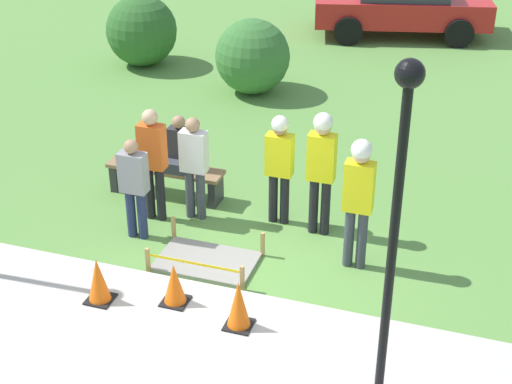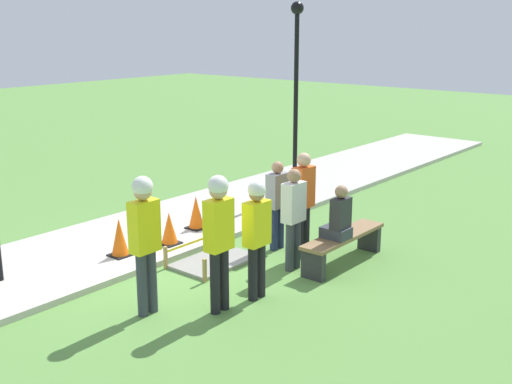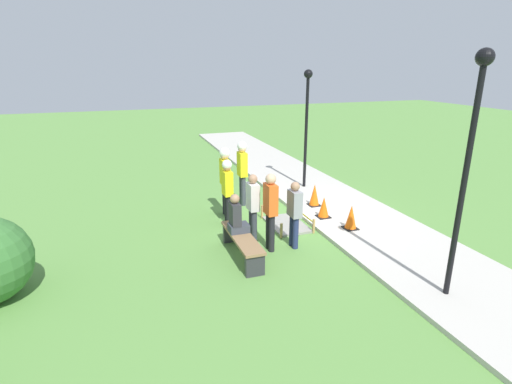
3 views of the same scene
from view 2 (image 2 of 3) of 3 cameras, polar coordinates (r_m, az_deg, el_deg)
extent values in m
plane|color=#5B8E42|center=(10.86, -7.83, -6.34)|extent=(60.00, 60.00, 0.00)
cube|color=#BCB7AD|center=(11.84, -12.36, -4.50)|extent=(28.00, 2.75, 0.10)
cube|color=gray|center=(10.80, -3.70, -6.18)|extent=(1.38, 0.89, 0.06)
cube|color=tan|center=(11.51, -2.96, -3.99)|extent=(0.05, 0.05, 0.38)
cube|color=tan|center=(10.59, -8.04, -5.80)|extent=(0.05, 0.05, 0.38)
cube|color=tan|center=(10.96, 0.46, -4.94)|extent=(0.05, 0.05, 0.38)
cube|color=tan|center=(10.00, -4.58, -6.98)|extent=(0.05, 0.05, 0.38)
cube|color=yellow|center=(11.01, -5.41, -4.39)|extent=(1.38, 0.00, 0.04)
cube|color=black|center=(12.31, -5.31, -3.16)|extent=(0.34, 0.34, 0.02)
cone|color=orange|center=(12.21, -5.35, -1.76)|extent=(0.29, 0.29, 0.61)
cube|color=black|center=(11.51, -7.67, -4.52)|extent=(0.34, 0.34, 0.02)
cone|color=orange|center=(11.42, -7.72, -3.15)|extent=(0.29, 0.29, 0.55)
cube|color=black|center=(11.08, -11.96, -5.48)|extent=(0.34, 0.34, 0.02)
cone|color=orange|center=(10.98, -12.05, -3.89)|extent=(0.29, 0.29, 0.63)
cube|color=#2D2D33|center=(11.50, 10.03, -4.02)|extent=(0.12, 0.40, 0.46)
cube|color=#2D2D33|center=(10.11, 5.12, -6.50)|extent=(0.12, 0.40, 0.46)
cube|color=olive|center=(10.71, 7.78, -3.88)|extent=(1.93, 0.44, 0.06)
cube|color=#383D47|center=(10.48, 7.11, -3.59)|extent=(0.34, 0.44, 0.18)
cube|color=#2D2D33|center=(10.33, 7.54, -1.89)|extent=(0.36, 0.20, 0.50)
sphere|color=#A37A5B|center=(10.24, 7.61, 0.02)|extent=(0.21, 0.21, 0.21)
cylinder|color=#383D47|center=(9.03, -9.24, -7.80)|extent=(0.14, 0.14, 0.90)
cylinder|color=#383D47|center=(8.92, -10.11, -8.12)|extent=(0.14, 0.14, 0.90)
cube|color=yellow|center=(8.70, -9.90, -3.02)|extent=(0.40, 0.22, 0.72)
sphere|color=tan|center=(8.56, -10.04, 0.04)|extent=(0.25, 0.25, 0.25)
sphere|color=white|center=(8.55, -10.06, 0.48)|extent=(0.28, 0.28, 0.28)
cylinder|color=black|center=(9.41, 0.42, -6.94)|extent=(0.14, 0.14, 0.82)
cylinder|color=black|center=(9.28, -0.29, -7.25)|extent=(0.14, 0.14, 0.82)
cube|color=yellow|center=(9.09, 0.07, -2.81)|extent=(0.40, 0.22, 0.65)
sphere|color=#A37A5B|center=(8.97, 0.07, -0.16)|extent=(0.22, 0.22, 0.22)
sphere|color=white|center=(8.96, 0.07, 0.22)|extent=(0.25, 0.25, 0.25)
cylinder|color=black|center=(9.00, -2.87, -7.71)|extent=(0.14, 0.14, 0.90)
cylinder|color=black|center=(8.87, -3.66, -8.04)|extent=(0.14, 0.14, 0.90)
cube|color=yellow|center=(8.66, -3.34, -2.93)|extent=(0.40, 0.22, 0.71)
sphere|color=tan|center=(8.52, -3.38, 0.14)|extent=(0.24, 0.24, 0.24)
sphere|color=white|center=(8.51, -3.39, 0.58)|extent=(0.28, 0.28, 0.28)
cylinder|color=black|center=(11.05, 4.43, -3.45)|extent=(0.14, 0.14, 0.88)
cylinder|color=black|center=(10.91, 3.88, -3.68)|extent=(0.14, 0.14, 0.88)
cube|color=#E55B1E|center=(10.76, 4.23, 0.43)|extent=(0.40, 0.22, 0.70)
sphere|color=tan|center=(10.65, 4.28, 2.87)|extent=(0.24, 0.24, 0.24)
cylinder|color=#383D47|center=(10.50, 3.61, -4.63)|extent=(0.14, 0.14, 0.81)
cylinder|color=#383D47|center=(10.36, 3.02, -4.89)|extent=(0.14, 0.14, 0.81)
cube|color=silver|center=(10.21, 3.37, -0.91)|extent=(0.40, 0.22, 0.64)
sphere|color=#A37A5B|center=(10.10, 3.41, 1.45)|extent=(0.22, 0.22, 0.22)
cylinder|color=navy|center=(11.42, 2.16, -3.11)|extent=(0.14, 0.14, 0.77)
cylinder|color=navy|center=(11.28, 1.60, -3.32)|extent=(0.14, 0.14, 0.77)
cube|color=gray|center=(11.16, 1.91, 0.15)|extent=(0.40, 0.22, 0.61)
sphere|color=#A37A5B|center=(11.06, 1.93, 2.20)|extent=(0.21, 0.21, 0.21)
cylinder|color=black|center=(14.27, 3.55, 7.55)|extent=(0.10, 0.10, 4.00)
sphere|color=black|center=(14.16, 3.69, 16.01)|extent=(0.28, 0.28, 0.28)
camera|label=1|loc=(16.11, -39.07, 20.00)|focal=55.00mm
camera|label=3|loc=(16.60, 30.32, 13.56)|focal=28.00mm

